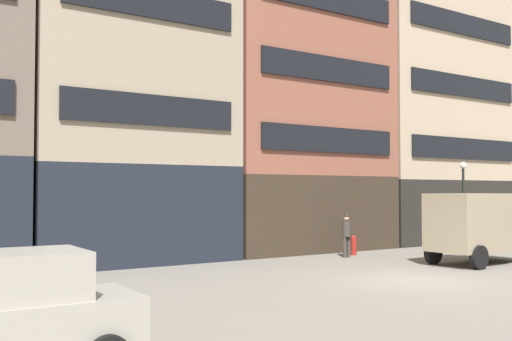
% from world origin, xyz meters
% --- Properties ---
extents(ground_plane, '(120.00, 120.00, 0.00)m').
position_xyz_m(ground_plane, '(0.00, 0.00, 0.00)').
color(ground_plane, slate).
extents(building_center_left, '(8.27, 6.40, 15.76)m').
position_xyz_m(building_center_left, '(-5.40, 10.27, 7.92)').
color(building_center_left, black).
rests_on(building_center_left, ground_plane).
extents(building_center_right, '(9.11, 6.40, 16.30)m').
position_xyz_m(building_center_right, '(2.94, 10.26, 8.19)').
color(building_center_right, '#33281E').
rests_on(building_center_right, ground_plane).
extents(building_far_right, '(10.18, 6.40, 16.90)m').
position_xyz_m(building_far_right, '(12.24, 10.26, 8.49)').
color(building_far_right, black).
rests_on(building_far_right, ground_plane).
extents(delivery_truck_near, '(4.41, 2.27, 2.62)m').
position_xyz_m(delivery_truck_near, '(5.11, 1.52, 1.42)').
color(delivery_truck_near, '#2D3823').
rests_on(delivery_truck_near, ground_plane).
extents(sedan_dark, '(3.73, 1.91, 1.83)m').
position_xyz_m(sedan_dark, '(-12.14, -3.14, 0.91)').
color(sedan_dark, gray).
rests_on(sedan_dark, ground_plane).
extents(pedestrian_officer, '(0.41, 0.41, 1.79)m').
position_xyz_m(pedestrian_officer, '(2.56, 5.84, 0.98)').
color(pedestrian_officer, '#38332D').
rests_on(pedestrian_officer, ground_plane).
extents(streetlamp_curbside, '(0.32, 0.32, 4.12)m').
position_xyz_m(streetlamp_curbside, '(10.34, 6.02, 2.67)').
color(streetlamp_curbside, black).
rests_on(streetlamp_curbside, ground_plane).
extents(fire_hydrant_curbside, '(0.24, 0.24, 0.83)m').
position_xyz_m(fire_hydrant_curbside, '(3.42, 6.34, 0.43)').
color(fire_hydrant_curbside, maroon).
rests_on(fire_hydrant_curbside, ground_plane).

